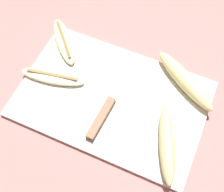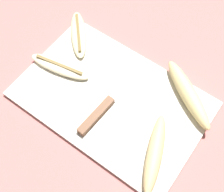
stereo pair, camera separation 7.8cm
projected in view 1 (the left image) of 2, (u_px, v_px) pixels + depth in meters
name	position (u px, v px, depth m)	size (l,w,h in m)	color
ground_plane	(112.00, 100.00, 0.81)	(4.00, 4.00, 0.00)	#B76B66
cutting_board	(112.00, 99.00, 0.80)	(0.47, 0.31, 0.01)	silver
knife	(106.00, 112.00, 0.77)	(0.04, 0.25, 0.02)	brown
banana_soft_right	(64.00, 41.00, 0.87)	(0.15, 0.15, 0.02)	beige
banana_spotted_left	(167.00, 143.00, 0.72)	(0.11, 0.19, 0.04)	#DBC684
banana_golden_short	(185.00, 80.00, 0.80)	(0.20, 0.15, 0.04)	#EDD689
banana_pale_long	(53.00, 77.00, 0.81)	(0.18, 0.08, 0.02)	beige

